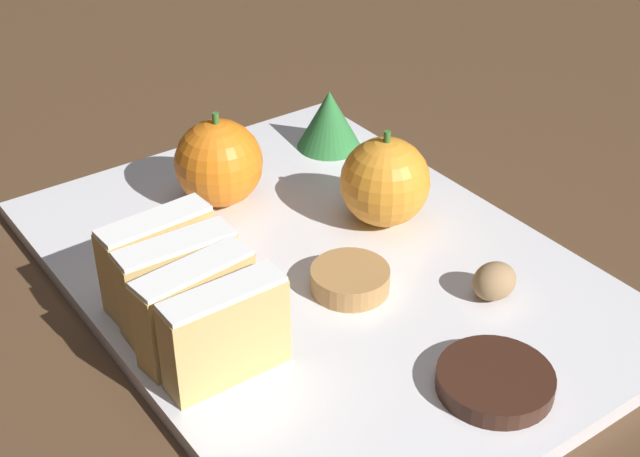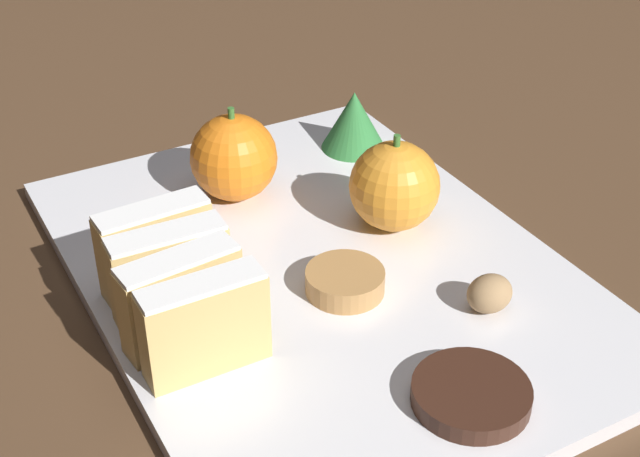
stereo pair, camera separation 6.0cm
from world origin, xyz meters
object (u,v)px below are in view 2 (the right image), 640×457
at_px(orange_far, 394,186).
at_px(chocolate_cookie, 471,394).
at_px(walnut, 490,294).
at_px(orange_near, 234,158).

relative_size(orange_far, chocolate_cookie, 1.09).
xyz_separation_m(orange_far, chocolate_cookie, (-0.06, -0.18, -0.03)).
bearing_deg(walnut, chocolate_cookie, -134.27).
xyz_separation_m(orange_near, walnut, (0.08, -0.21, -0.02)).
bearing_deg(chocolate_cookie, orange_far, 70.75).
relative_size(orange_near, orange_far, 1.01).
xyz_separation_m(orange_near, orange_far, (0.08, -0.09, -0.00)).
height_order(orange_near, chocolate_cookie, orange_near).
height_order(orange_far, walnut, orange_far).
height_order(orange_near, walnut, orange_near).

